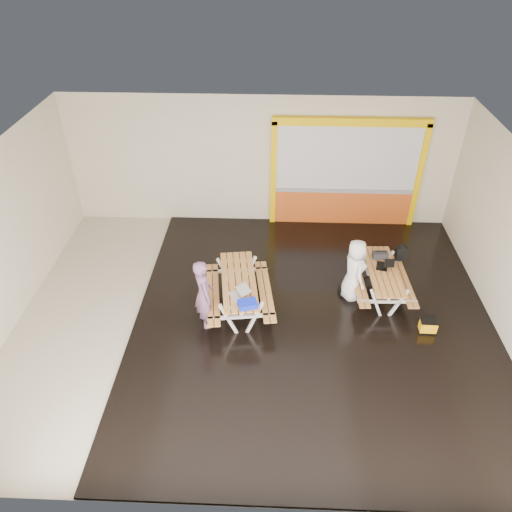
{
  "coord_description": "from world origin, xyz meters",
  "views": [
    {
      "loc": [
        0.35,
        -7.59,
        7.13
      ],
      "look_at": [
        0.0,
        0.9,
        1.0
      ],
      "focal_mm": 34.12,
      "sensor_mm": 36.0,
      "label": 1
    }
  ],
  "objects_px": {
    "picnic_table_left": "(239,287)",
    "blue_pouch": "(248,304)",
    "picnic_table_right": "(382,276)",
    "person_right": "(354,270)",
    "person_left": "(204,294)",
    "toolbox": "(380,255)",
    "backpack": "(401,252)",
    "fluke_bag": "(428,326)",
    "laptop_left": "(239,294)",
    "dark_case": "(347,290)",
    "laptop_right": "(385,265)"
  },
  "relations": [
    {
      "from": "laptop_left",
      "to": "person_left",
      "type": "bearing_deg",
      "value": -179.13
    },
    {
      "from": "person_left",
      "to": "fluke_bag",
      "type": "relative_size",
      "value": 4.47
    },
    {
      "from": "laptop_right",
      "to": "backpack",
      "type": "xyz_separation_m",
      "value": [
        0.51,
        0.65,
        -0.11
      ]
    },
    {
      "from": "picnic_table_right",
      "to": "fluke_bag",
      "type": "xyz_separation_m",
      "value": [
        0.8,
        -1.14,
        -0.37
      ]
    },
    {
      "from": "laptop_right",
      "to": "dark_case",
      "type": "height_order",
      "value": "laptop_right"
    },
    {
      "from": "picnic_table_right",
      "to": "person_left",
      "type": "bearing_deg",
      "value": -164.1
    },
    {
      "from": "laptop_right",
      "to": "fluke_bag",
      "type": "bearing_deg",
      "value": -59.27
    },
    {
      "from": "blue_pouch",
      "to": "fluke_bag",
      "type": "bearing_deg",
      "value": 3.48
    },
    {
      "from": "person_left",
      "to": "person_right",
      "type": "relative_size",
      "value": 1.06
    },
    {
      "from": "picnic_table_left",
      "to": "person_right",
      "type": "distance_m",
      "value": 2.51
    },
    {
      "from": "picnic_table_left",
      "to": "laptop_left",
      "type": "relative_size",
      "value": 4.41
    },
    {
      "from": "blue_pouch",
      "to": "backpack",
      "type": "bearing_deg",
      "value": 31.99
    },
    {
      "from": "person_left",
      "to": "blue_pouch",
      "type": "height_order",
      "value": "person_left"
    },
    {
      "from": "laptop_right",
      "to": "toolbox",
      "type": "xyz_separation_m",
      "value": [
        -0.05,
        0.33,
        0.03
      ]
    },
    {
      "from": "laptop_left",
      "to": "blue_pouch",
      "type": "bearing_deg",
      "value": -58.57
    },
    {
      "from": "picnic_table_right",
      "to": "person_right",
      "type": "relative_size",
      "value": 1.25
    },
    {
      "from": "person_left",
      "to": "toolbox",
      "type": "bearing_deg",
      "value": -90.02
    },
    {
      "from": "person_right",
      "to": "fluke_bag",
      "type": "bearing_deg",
      "value": -141.56
    },
    {
      "from": "person_left",
      "to": "laptop_left",
      "type": "height_order",
      "value": "person_left"
    },
    {
      "from": "picnic_table_right",
      "to": "dark_case",
      "type": "bearing_deg",
      "value": 177.03
    },
    {
      "from": "laptop_left",
      "to": "picnic_table_left",
      "type": "bearing_deg",
      "value": 95.05
    },
    {
      "from": "backpack",
      "to": "person_left",
      "type": "bearing_deg",
      "value": -156.88
    },
    {
      "from": "laptop_left",
      "to": "person_right",
      "type": "bearing_deg",
      "value": 22.15
    },
    {
      "from": "person_left",
      "to": "fluke_bag",
      "type": "xyz_separation_m",
      "value": [
        4.56,
        -0.07,
        -0.65
      ]
    },
    {
      "from": "backpack",
      "to": "dark_case",
      "type": "bearing_deg",
      "value": -149.56
    },
    {
      "from": "dark_case",
      "to": "fluke_bag",
      "type": "distance_m",
      "value": 1.9
    },
    {
      "from": "person_left",
      "to": "laptop_right",
      "type": "distance_m",
      "value": 3.99
    },
    {
      "from": "picnic_table_left",
      "to": "blue_pouch",
      "type": "height_order",
      "value": "blue_pouch"
    },
    {
      "from": "picnic_table_left",
      "to": "person_left",
      "type": "height_order",
      "value": "person_left"
    },
    {
      "from": "laptop_right",
      "to": "dark_case",
      "type": "distance_m",
      "value": 1.0
    },
    {
      "from": "person_right",
      "to": "blue_pouch",
      "type": "height_order",
      "value": "person_right"
    },
    {
      "from": "picnic_table_right",
      "to": "backpack",
      "type": "bearing_deg",
      "value": 54.1
    },
    {
      "from": "dark_case",
      "to": "toolbox",
      "type": "bearing_deg",
      "value": 30.73
    },
    {
      "from": "toolbox",
      "to": "blue_pouch",
      "type": "bearing_deg",
      "value": -147.65
    },
    {
      "from": "picnic_table_right",
      "to": "laptop_left",
      "type": "bearing_deg",
      "value": -160.81
    },
    {
      "from": "picnic_table_right",
      "to": "person_left",
      "type": "xyz_separation_m",
      "value": [
        -3.76,
        -1.07,
        0.28
      ]
    },
    {
      "from": "dark_case",
      "to": "fluke_bag",
      "type": "relative_size",
      "value": 1.02
    },
    {
      "from": "picnic_table_left",
      "to": "backpack",
      "type": "height_order",
      "value": "backpack"
    },
    {
      "from": "picnic_table_left",
      "to": "fluke_bag",
      "type": "height_order",
      "value": "picnic_table_left"
    },
    {
      "from": "picnic_table_left",
      "to": "laptop_right",
      "type": "bearing_deg",
      "value": 12.16
    },
    {
      "from": "picnic_table_right",
      "to": "person_left",
      "type": "height_order",
      "value": "person_left"
    },
    {
      "from": "person_right",
      "to": "laptop_right",
      "type": "distance_m",
      "value": 0.71
    },
    {
      "from": "picnic_table_left",
      "to": "dark_case",
      "type": "xyz_separation_m",
      "value": [
        2.4,
        0.59,
        -0.5
      ]
    },
    {
      "from": "blue_pouch",
      "to": "toolbox",
      "type": "bearing_deg",
      "value": 32.35
    },
    {
      "from": "laptop_left",
      "to": "blue_pouch",
      "type": "height_order",
      "value": "laptop_left"
    },
    {
      "from": "blue_pouch",
      "to": "dark_case",
      "type": "height_order",
      "value": "blue_pouch"
    },
    {
      "from": "laptop_right",
      "to": "fluke_bag",
      "type": "distance_m",
      "value": 1.58
    },
    {
      "from": "backpack",
      "to": "picnic_table_right",
      "type": "bearing_deg",
      "value": -125.9
    },
    {
      "from": "laptop_right",
      "to": "fluke_bag",
      "type": "xyz_separation_m",
      "value": [
        0.75,
        -1.26,
        -0.59
      ]
    },
    {
      "from": "blue_pouch",
      "to": "picnic_table_left",
      "type": "bearing_deg",
      "value": 105.92
    }
  ]
}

